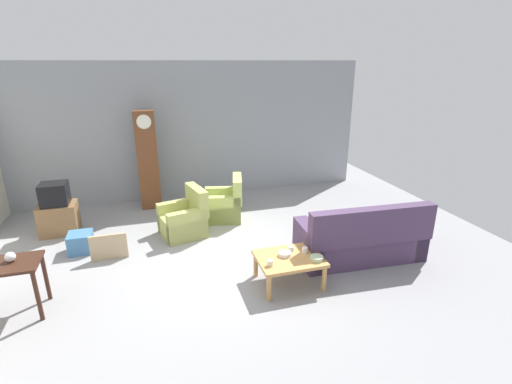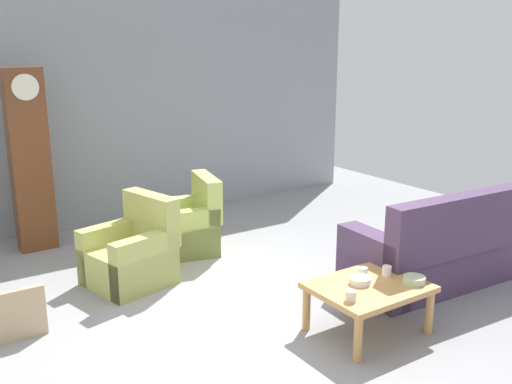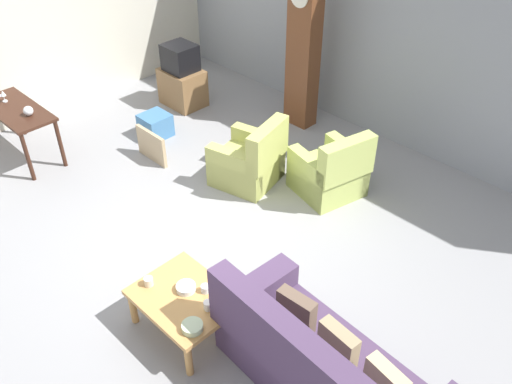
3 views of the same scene
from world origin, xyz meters
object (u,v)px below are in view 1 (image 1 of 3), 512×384
object	(u,v)px
coffee_table_wood	(289,261)
bowl_white_stacked	(285,254)
tv_crt	(54,194)
framed_picture_leaning	(109,247)
armchair_olive_near	(185,220)
cup_blue_rimmed	(291,248)
tv_stand_cabinet	(59,219)
cup_cream_tall	(270,263)
couch_floral	(361,240)
glass_dome_cloche	(10,257)
grandfather_clock	(148,161)
armchair_olive_far	(225,205)
bowl_shallow_green	(317,258)
cup_white_porcelain	(305,250)
storage_box_blue	(81,242)

from	to	relation	value
coffee_table_wood	bowl_white_stacked	bearing A→B (deg)	129.70
tv_crt	framed_picture_leaning	bearing A→B (deg)	-54.07
armchair_olive_near	framed_picture_leaning	world-z (taller)	armchair_olive_near
tv_crt	framed_picture_leaning	world-z (taller)	tv_crt
framed_picture_leaning	cup_blue_rimmed	world-z (taller)	cup_blue_rimmed
tv_stand_cabinet	cup_cream_tall	world-z (taller)	tv_stand_cabinet
couch_floral	glass_dome_cloche	xyz separation A→B (m)	(-5.12, 0.06, 0.46)
glass_dome_cloche	cup_blue_rimmed	world-z (taller)	glass_dome_cloche
grandfather_clock	bowl_white_stacked	xyz separation A→B (m)	(1.83, -3.75, -0.64)
couch_floral	armchair_olive_near	bearing A→B (deg)	146.66
armchair_olive_far	tv_crt	distance (m)	3.28
tv_crt	bowl_white_stacked	world-z (taller)	tv_crt
coffee_table_wood	tv_crt	world-z (taller)	tv_crt
armchair_olive_near	bowl_shallow_green	size ratio (longest dim) A/B	4.91
cup_white_porcelain	cup_cream_tall	xyz separation A→B (m)	(-0.63, -0.21, -0.00)
tv_stand_cabinet	bowl_shallow_green	world-z (taller)	tv_stand_cabinet
glass_dome_cloche	bowl_white_stacked	world-z (taller)	glass_dome_cloche
cup_blue_rimmed	cup_cream_tall	bearing A→B (deg)	-143.96
coffee_table_wood	tv_stand_cabinet	xyz separation A→B (m)	(-3.64, 2.91, -0.08)
cup_white_porcelain	bowl_white_stacked	world-z (taller)	cup_white_porcelain
cup_cream_tall	grandfather_clock	bearing A→B (deg)	111.16
tv_crt	cup_blue_rimmed	world-z (taller)	tv_crt
couch_floral	coffee_table_wood	world-z (taller)	couch_floral
framed_picture_leaning	armchair_olive_far	bearing A→B (deg)	27.17
cup_blue_rimmed	bowl_shallow_green	distance (m)	0.45
glass_dome_cloche	storage_box_blue	bearing A→B (deg)	71.16
framed_picture_leaning	cup_cream_tall	distance (m)	2.86
tv_crt	glass_dome_cloche	distance (m)	2.51
grandfather_clock	framed_picture_leaning	world-z (taller)	grandfather_clock
storage_box_blue	bowl_shallow_green	bearing A→B (deg)	-31.80
grandfather_clock	tv_crt	bearing A→B (deg)	-152.74
coffee_table_wood	bowl_white_stacked	xyz separation A→B (m)	(-0.05, 0.06, 0.09)
armchair_olive_near	cup_cream_tall	size ratio (longest dim) A/B	10.55
cup_white_porcelain	glass_dome_cloche	bearing A→B (deg)	175.11
coffee_table_wood	cup_white_porcelain	bearing A→B (deg)	11.71
grandfather_clock	bowl_shallow_green	size ratio (longest dim) A/B	11.41
tv_stand_cabinet	armchair_olive_far	bearing A→B (deg)	-3.76
framed_picture_leaning	bowl_white_stacked	xyz separation A→B (m)	(2.60, -1.48, 0.24)
grandfather_clock	cup_cream_tall	bearing A→B (deg)	-68.84
grandfather_clock	cup_cream_tall	world-z (taller)	grandfather_clock
couch_floral	tv_crt	size ratio (longest dim) A/B	4.47
storage_box_blue	cup_blue_rimmed	distance (m)	3.72
cup_blue_rimmed	coffee_table_wood	bearing A→B (deg)	-118.47
tv_crt	storage_box_blue	bearing A→B (deg)	-62.26
armchair_olive_far	storage_box_blue	bearing A→B (deg)	-165.32
couch_floral	framed_picture_leaning	xyz separation A→B (m)	(-4.08, 1.20, -0.13)
grandfather_clock	bowl_white_stacked	distance (m)	4.22
grandfather_clock	storage_box_blue	xyz separation A→B (m)	(-1.26, -1.84, -0.93)
armchair_olive_far	tv_crt	size ratio (longest dim) A/B	1.97
armchair_olive_near	framed_picture_leaning	size ratio (longest dim) A/B	1.58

